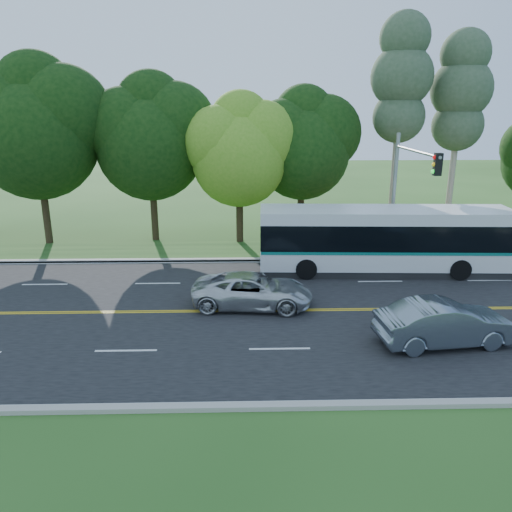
{
  "coord_description": "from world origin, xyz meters",
  "views": [
    {
      "loc": [
        -1.77,
        -19.64,
        8.42
      ],
      "look_at": [
        -1.21,
        2.0,
        1.84
      ],
      "focal_mm": 35.0,
      "sensor_mm": 36.0,
      "label": 1
    }
  ],
  "objects_px": {
    "traffic_signal": "(406,182)",
    "sedan": "(445,323)",
    "transit_bus": "(384,241)",
    "suv": "(253,290)"
  },
  "relations": [
    {
      "from": "traffic_signal",
      "to": "suv",
      "type": "height_order",
      "value": "traffic_signal"
    },
    {
      "from": "suv",
      "to": "transit_bus",
      "type": "bearing_deg",
      "value": -51.48
    },
    {
      "from": "traffic_signal",
      "to": "sedan",
      "type": "relative_size",
      "value": 1.41
    },
    {
      "from": "transit_bus",
      "to": "sedan",
      "type": "relative_size",
      "value": 2.59
    },
    {
      "from": "transit_bus",
      "to": "suv",
      "type": "height_order",
      "value": "transit_bus"
    },
    {
      "from": "sedan",
      "to": "suv",
      "type": "height_order",
      "value": "sedan"
    },
    {
      "from": "transit_bus",
      "to": "sedan",
      "type": "height_order",
      "value": "transit_bus"
    },
    {
      "from": "traffic_signal",
      "to": "suv",
      "type": "bearing_deg",
      "value": -148.17
    },
    {
      "from": "transit_bus",
      "to": "suv",
      "type": "relative_size",
      "value": 2.49
    },
    {
      "from": "traffic_signal",
      "to": "transit_bus",
      "type": "xyz_separation_m",
      "value": [
        -1.02,
        -0.35,
        -3.0
      ]
    }
  ]
}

